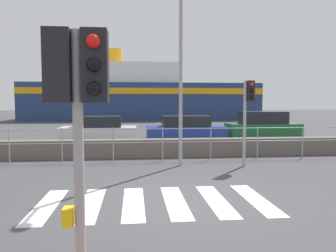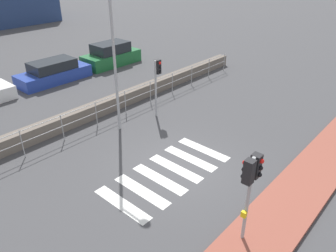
{
  "view_description": "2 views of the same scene",
  "coord_description": "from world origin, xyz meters",
  "px_view_note": "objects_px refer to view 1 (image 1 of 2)",
  "views": [
    {
      "loc": [
        -1.04,
        -6.89,
        2.16
      ],
      "look_at": [
        -0.12,
        2.0,
        1.5
      ],
      "focal_mm": 35.0,
      "sensor_mm": 36.0,
      "label": 1
    },
    {
      "loc": [
        -8.03,
        -6.62,
        7.33
      ],
      "look_at": [
        0.52,
        1.0,
        1.2
      ],
      "focal_mm": 35.0,
      "sensor_mm": 36.0,
      "label": 2
    }
  ],
  "objects_px": {
    "traffic_light_far": "(248,104)",
    "ferry_boat": "(137,96)",
    "traffic_light_near": "(77,96)",
    "parked_car_green": "(263,127)",
    "streetlamp": "(182,37)",
    "parked_car_blue": "(185,129)",
    "parked_car_white": "(99,130)"
  },
  "relations": [
    {
      "from": "traffic_light_far",
      "to": "ferry_boat",
      "type": "height_order",
      "value": "ferry_boat"
    },
    {
      "from": "traffic_light_near",
      "to": "parked_car_green",
      "type": "bearing_deg",
      "value": 62.38
    },
    {
      "from": "streetlamp",
      "to": "parked_car_blue",
      "type": "bearing_deg",
      "value": 80.11
    },
    {
      "from": "ferry_boat",
      "to": "parked_car_blue",
      "type": "distance_m",
      "value": 22.08
    },
    {
      "from": "traffic_light_near",
      "to": "ferry_boat",
      "type": "distance_m",
      "value": 37.48
    },
    {
      "from": "traffic_light_far",
      "to": "parked_car_green",
      "type": "bearing_deg",
      "value": 64.87
    },
    {
      "from": "traffic_light_far",
      "to": "parked_car_blue",
      "type": "xyz_separation_m",
      "value": [
        -0.79,
        8.28,
        -1.52
      ]
    },
    {
      "from": "traffic_light_near",
      "to": "ferry_boat",
      "type": "height_order",
      "value": "ferry_boat"
    },
    {
      "from": "parked_car_white",
      "to": "parked_car_green",
      "type": "bearing_deg",
      "value": 0.0
    },
    {
      "from": "parked_car_blue",
      "to": "parked_car_white",
      "type": "bearing_deg",
      "value": -180.0
    },
    {
      "from": "traffic_light_near",
      "to": "parked_car_blue",
      "type": "bearing_deg",
      "value": 77.34
    },
    {
      "from": "streetlamp",
      "to": "ferry_boat",
      "type": "distance_m",
      "value": 30.02
    },
    {
      "from": "streetlamp",
      "to": "parked_car_white",
      "type": "bearing_deg",
      "value": 113.6
    },
    {
      "from": "traffic_light_near",
      "to": "streetlamp",
      "type": "xyz_separation_m",
      "value": [
        2.09,
        7.49,
        2.05
      ]
    },
    {
      "from": "ferry_boat",
      "to": "parked_car_green",
      "type": "xyz_separation_m",
      "value": [
        7.28,
        -21.81,
        -2.18
      ]
    },
    {
      "from": "traffic_light_near",
      "to": "ferry_boat",
      "type": "relative_size",
      "value": 0.1
    },
    {
      "from": "parked_car_white",
      "to": "parked_car_green",
      "type": "distance_m",
      "value": 9.66
    },
    {
      "from": "traffic_light_near",
      "to": "parked_car_blue",
      "type": "xyz_separation_m",
      "value": [
        3.51,
        15.65,
        -1.64
      ]
    },
    {
      "from": "traffic_light_near",
      "to": "ferry_boat",
      "type": "bearing_deg",
      "value": 88.61
    },
    {
      "from": "traffic_light_far",
      "to": "ferry_boat",
      "type": "distance_m",
      "value": 30.29
    },
    {
      "from": "parked_car_green",
      "to": "traffic_light_near",
      "type": "bearing_deg",
      "value": -117.62
    },
    {
      "from": "ferry_boat",
      "to": "parked_car_green",
      "type": "bearing_deg",
      "value": -71.55
    },
    {
      "from": "ferry_boat",
      "to": "parked_car_white",
      "type": "height_order",
      "value": "ferry_boat"
    },
    {
      "from": "traffic_light_far",
      "to": "parked_car_white",
      "type": "xyz_separation_m",
      "value": [
        -5.77,
        8.28,
        -1.52
      ]
    },
    {
      "from": "traffic_light_far",
      "to": "parked_car_blue",
      "type": "relative_size",
      "value": 0.63
    },
    {
      "from": "traffic_light_near",
      "to": "parked_car_white",
      "type": "relative_size",
      "value": 0.67
    },
    {
      "from": "parked_car_blue",
      "to": "parked_car_green",
      "type": "bearing_deg",
      "value": 0.0
    },
    {
      "from": "traffic_light_near",
      "to": "traffic_light_far",
      "type": "relative_size",
      "value": 0.99
    },
    {
      "from": "traffic_light_near",
      "to": "parked_car_blue",
      "type": "height_order",
      "value": "traffic_light_near"
    },
    {
      "from": "streetlamp",
      "to": "parked_car_white",
      "type": "relative_size",
      "value": 1.64
    },
    {
      "from": "ferry_boat",
      "to": "parked_car_blue",
      "type": "relative_size",
      "value": 6.08
    },
    {
      "from": "traffic_light_far",
      "to": "streetlamp",
      "type": "height_order",
      "value": "streetlamp"
    }
  ]
}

